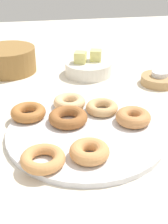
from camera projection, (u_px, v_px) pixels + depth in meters
ground_plane at (86, 134)px, 0.73m from camera, size 2.40×2.40×0.00m
donut_plate at (86, 132)px, 0.73m from camera, size 0.37×0.37×0.01m
donut_0 at (89, 151)px, 0.63m from camera, size 0.08×0.08×0.03m
donut_1 at (133, 117)px, 0.75m from camera, size 0.10×0.10×0.03m
donut_2 at (43, 159)px, 0.61m from camera, size 0.12×0.12×0.02m
donut_3 at (102, 107)px, 0.80m from camera, size 0.09×0.09×0.02m
donut_4 at (28, 112)px, 0.77m from camera, size 0.11×0.11×0.03m
donut_5 at (68, 117)px, 0.75m from camera, size 0.11×0.11×0.03m
donut_6 at (69, 102)px, 0.82m from camera, size 0.09×0.09×0.03m
candle_holder at (159, 80)px, 0.98m from camera, size 0.11×0.11×0.03m
tealight at (160, 74)px, 0.97m from camera, size 0.05×0.05×0.01m
basket at (9, 60)px, 1.06m from camera, size 0.24×0.24×0.08m
fruit_bowl at (88, 68)px, 1.05m from camera, size 0.15×0.15×0.04m
melon_chunk_left at (80, 57)px, 1.03m from camera, size 0.05×0.05×0.04m
melon_chunk_right at (96, 55)px, 1.04m from camera, size 0.04×0.04×0.04m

